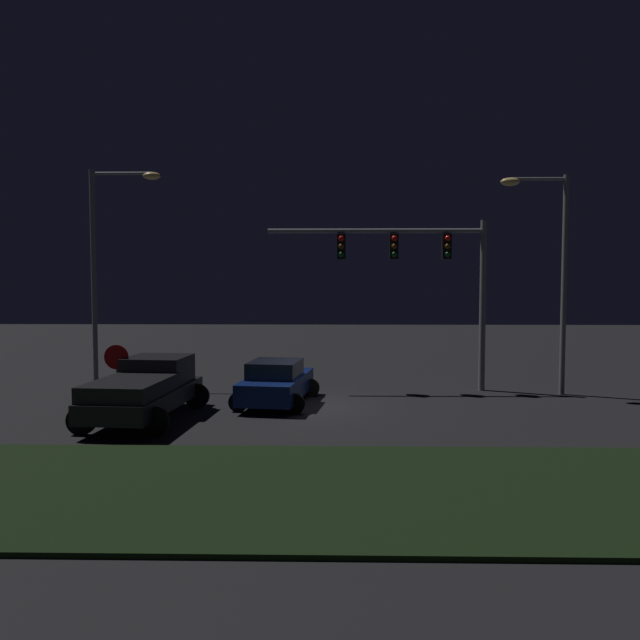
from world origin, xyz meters
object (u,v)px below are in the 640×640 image
at_px(pickup_truck, 147,386).
at_px(street_lamp_left, 107,251).
at_px(stop_sign, 117,366).
at_px(car_sedan, 276,383).
at_px(street_lamp_right, 551,257).
at_px(traffic_signal_gantry, 419,262).

height_order(pickup_truck, street_lamp_left, street_lamp_left).
bearing_deg(stop_sign, street_lamp_left, 111.63).
xyz_separation_m(pickup_truck, stop_sign, (-1.03, 0.36, 0.56)).
relative_size(car_sedan, street_lamp_right, 0.57).
xyz_separation_m(street_lamp_left, street_lamp_right, (16.98, -1.71, -0.33)).
bearing_deg(car_sedan, traffic_signal_gantry, -53.14).
bearing_deg(car_sedan, pickup_truck, 130.78).
distance_m(pickup_truck, traffic_signal_gantry, 11.10).
xyz_separation_m(pickup_truck, street_lamp_right, (13.63, 4.50, 4.07)).
relative_size(car_sedan, street_lamp_left, 0.54).
height_order(street_lamp_left, stop_sign, street_lamp_left).
distance_m(traffic_signal_gantry, street_lamp_left, 12.31).
bearing_deg(pickup_truck, traffic_signal_gantry, -54.56).
bearing_deg(pickup_truck, street_lamp_right, -67.15).
xyz_separation_m(car_sedan, street_lamp_right, (9.90, 2.07, 4.33)).
height_order(traffic_signal_gantry, street_lamp_left, street_lamp_left).
bearing_deg(pickup_truck, street_lamp_left, 32.89).
relative_size(street_lamp_left, stop_sign, 3.85).
height_order(street_lamp_right, stop_sign, street_lamp_right).
bearing_deg(pickup_truck, car_sedan, -52.32).
height_order(pickup_truck, traffic_signal_gantry, traffic_signal_gantry).
xyz_separation_m(traffic_signal_gantry, street_lamp_right, (4.71, -0.83, 0.17)).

